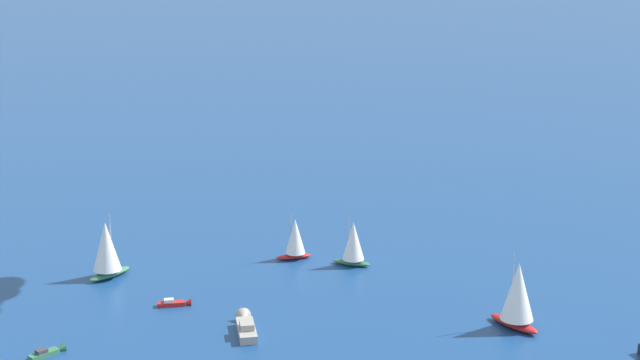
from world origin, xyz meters
TOP-DOWN VIEW (x-y plane):
  - motorboat_near_centre at (31.15, 19.69)m, footprint 1.37×5.12m
  - motorboat_far_port at (17.54, -3.58)m, footprint 8.91×7.69m
  - sailboat_ahead at (34.20, -31.16)m, footprint 4.91×6.34m
  - sailboat_mid_cluster at (24.45, -35.30)m, footprint 6.96×4.80m
  - sailboat_outer_ring_a at (50.38, -3.44)m, footprint 4.98×8.51m
  - sailboat_outer_ring_b at (-10.37, -30.25)m, footprint 8.88×5.51m
  - motorboat_outer_ring_e at (32.44, -3.06)m, footprint 4.09×4.88m

SIDE VIEW (x-z plane):
  - motorboat_outer_ring_e at x=32.44m, z-range -0.34..1.14m
  - motorboat_near_centre at x=31.15m, z-range -0.34..1.14m
  - motorboat_far_port at x=17.54m, z-range -0.63..2.10m
  - sailboat_ahead at x=34.20m, z-range -0.35..7.80m
  - sailboat_mid_cluster at x=24.45m, z-range -0.38..8.31m
  - sailboat_outer_ring_a at x=50.38m, z-range -0.47..10.28m
  - sailboat_outer_ring_b at x=-10.37m, z-range -0.48..10.59m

